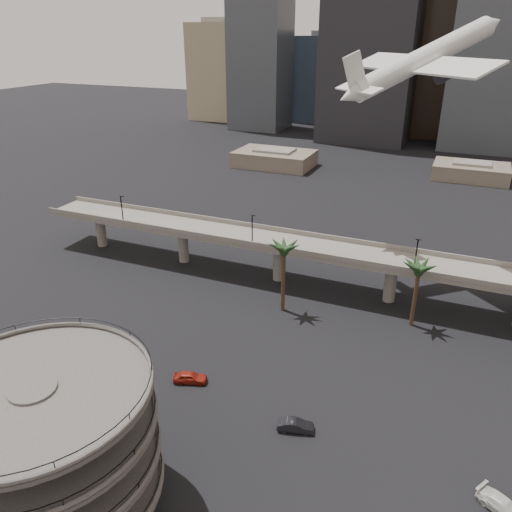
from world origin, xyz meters
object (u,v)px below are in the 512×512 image
at_px(car_a, 190,377).
at_px(car_b, 296,425).
at_px(car_c, 504,507).
at_px(airborne_jet, 423,60).
at_px(parking_ramp, 44,441).
at_px(overpass, 333,255).

height_order(car_a, car_b, car_a).
distance_m(car_a, car_c, 41.22).
bearing_deg(car_a, airborne_jet, -40.27).
distance_m(parking_ramp, overpass, 60.46).
bearing_deg(airborne_jet, car_c, -119.71).
xyz_separation_m(airborne_jet, car_b, (-3.88, -56.67, -40.28)).
distance_m(parking_ramp, car_a, 25.51).
distance_m(airborne_jet, car_c, 74.32).
distance_m(overpass, airborne_jet, 39.65).
bearing_deg(overpass, car_a, -107.51).
distance_m(parking_ramp, car_c, 47.32).
bearing_deg(car_c, parking_ramp, 144.19).
bearing_deg(car_a, overpass, -36.52).
xyz_separation_m(parking_ramp, car_b, (18.88, 20.77, -9.07)).
bearing_deg(car_b, overpass, -6.67).
bearing_deg(parking_ramp, airborne_jet, 73.62).
relative_size(overpass, car_b, 27.94).
distance_m(airborne_jet, car_a, 70.23).
height_order(overpass, airborne_jet, airborne_jet).
bearing_deg(car_a, car_c, -116.77).
distance_m(car_b, car_c, 23.98).
xyz_separation_m(overpass, car_c, (29.73, -40.77, -6.53)).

